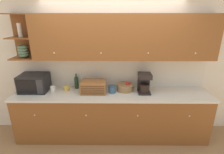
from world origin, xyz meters
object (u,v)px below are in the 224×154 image
mug (53,89)px  fruit_basket (125,87)px  coffee_maker (144,83)px  storage_canister (112,89)px  bread_box (93,87)px  mug_blue_second (66,88)px  wine_bottle (76,82)px  microwave (34,83)px

mug → fruit_basket: 1.34m
coffee_maker → storage_canister: bearing=-178.5°
mug → bread_box: bearing=-1.8°
storage_canister → coffee_maker: 0.60m
mug_blue_second → bread_box: (0.52, -0.09, 0.06)m
storage_canister → fruit_basket: bearing=23.0°
coffee_maker → wine_bottle: bearing=172.1°
storage_canister → coffee_maker: size_ratio=0.37×
mug → coffee_maker: (1.67, -0.01, 0.13)m
fruit_basket → mug_blue_second: bearing=-178.9°
mug_blue_second → coffee_maker: (1.44, -0.07, 0.14)m
mug_blue_second → storage_canister: bearing=-5.7°
fruit_basket → coffee_maker: coffee_maker is taller
mug → mug_blue_second: (0.23, 0.06, -0.01)m
wine_bottle → fruit_basket: 0.94m
storage_canister → bread_box: bearing=-179.7°
bread_box → coffee_maker: coffee_maker is taller
bread_box → storage_canister: bearing=0.3°
microwave → storage_canister: (1.44, -0.07, -0.09)m
mug → microwave: bearing=172.2°
wine_bottle → bread_box: bearing=-28.9°
bread_box → coffee_maker: size_ratio=1.22×
microwave → wine_bottle: (0.76, 0.12, -0.03)m
wine_bottle → coffee_maker: (1.27, -0.18, 0.05)m
storage_canister → coffee_maker: (0.59, 0.02, 0.12)m
mug → storage_canister: bearing=-1.2°
wine_bottle → mug_blue_second: bearing=-148.4°
microwave → wine_bottle: 0.77m
microwave → fruit_basket: 1.69m
wine_bottle → fruit_basket: size_ratio=0.94×
mug → coffee_maker: bearing=-0.2°
wine_bottle → microwave: bearing=-170.9°
bread_box → coffee_maker: (0.92, 0.02, 0.08)m
bread_box → fruit_basket: 0.59m
mug_blue_second → fruit_basket: bearing=1.1°
mug → bread_box: (0.76, -0.02, 0.06)m
mug → fruit_basket: bearing=3.6°
mug_blue_second → bread_box: bearing=-9.4°
mug → mug_blue_second: 0.24m
bread_box → microwave: bearing=176.3°
microwave → storage_canister: 1.44m
bread_box → coffee_maker: 0.92m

